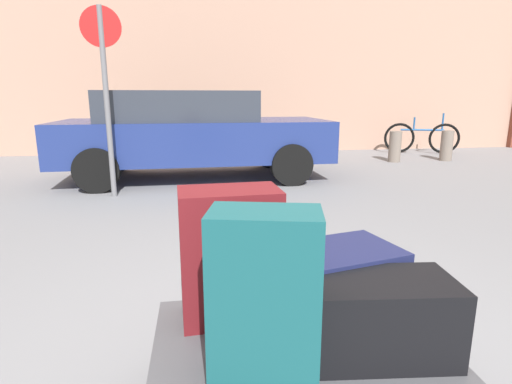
{
  "coord_description": "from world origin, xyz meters",
  "views": [
    {
      "loc": [
        -0.38,
        -1.46,
        1.32
      ],
      "look_at": [
        0.0,
        1.2,
        0.69
      ],
      "focal_mm": 28.45,
      "sensor_mm": 36.0,
      "label": 1
    }
  ],
  "objects_px": {
    "duffel_bag_black_front_right": "(377,317)",
    "bollard_kerb_mid": "(395,147)",
    "luggage_cart": "(297,354)",
    "duffel_bag_navy_rear_right": "(337,283)",
    "suitcase_maroon_front_left": "(230,255)",
    "no_parking_sign": "(105,83)",
    "bollard_kerb_far": "(447,146)",
    "suitcase_teal_center": "(265,299)",
    "bicycle_leaning": "(422,138)",
    "bollard_kerb_near": "(332,148)",
    "parked_car": "(191,132)"
  },
  "relations": [
    {
      "from": "parked_car",
      "to": "no_parking_sign",
      "type": "bearing_deg",
      "value": -131.87
    },
    {
      "from": "duffel_bag_black_front_right",
      "to": "bollard_kerb_mid",
      "type": "distance_m",
      "value": 7.47
    },
    {
      "from": "duffel_bag_black_front_right",
      "to": "bollard_kerb_far",
      "type": "height_order",
      "value": "duffel_bag_black_front_right"
    },
    {
      "from": "no_parking_sign",
      "to": "suitcase_maroon_front_left",
      "type": "bearing_deg",
      "value": -72.01
    },
    {
      "from": "bollard_kerb_far",
      "to": "duffel_bag_navy_rear_right",
      "type": "bearing_deg",
      "value": -126.27
    },
    {
      "from": "duffel_bag_navy_rear_right",
      "to": "bicycle_leaning",
      "type": "xyz_separation_m",
      "value": [
        4.79,
        7.57,
        -0.13
      ]
    },
    {
      "from": "duffel_bag_navy_rear_right",
      "to": "bollard_kerb_near",
      "type": "height_order",
      "value": "duffel_bag_navy_rear_right"
    },
    {
      "from": "bollard_kerb_far",
      "to": "suitcase_teal_center",
      "type": "bearing_deg",
      "value": -126.92
    },
    {
      "from": "luggage_cart",
      "to": "bollard_kerb_near",
      "type": "bearing_deg",
      "value": 70.15
    },
    {
      "from": "duffel_bag_navy_rear_right",
      "to": "duffel_bag_black_front_right",
      "type": "xyz_separation_m",
      "value": [
        0.06,
        -0.29,
        -0.01
      ]
    },
    {
      "from": "duffel_bag_black_front_right",
      "to": "bollard_kerb_mid",
      "type": "bearing_deg",
      "value": 68.03
    },
    {
      "from": "suitcase_teal_center",
      "to": "no_parking_sign",
      "type": "xyz_separation_m",
      "value": [
        -1.36,
        4.38,
        0.85
      ]
    },
    {
      "from": "suitcase_teal_center",
      "to": "parked_car",
      "type": "bearing_deg",
      "value": 106.0
    },
    {
      "from": "bicycle_leaning",
      "to": "bollard_kerb_mid",
      "type": "xyz_separation_m",
      "value": [
        -1.3,
        -1.22,
        -0.05
      ]
    },
    {
      "from": "parked_car",
      "to": "bollard_kerb_near",
      "type": "height_order",
      "value": "parked_car"
    },
    {
      "from": "duffel_bag_black_front_right",
      "to": "bollard_kerb_near",
      "type": "height_order",
      "value": "duffel_bag_black_front_right"
    },
    {
      "from": "suitcase_teal_center",
      "to": "no_parking_sign",
      "type": "relative_size",
      "value": 0.25
    },
    {
      "from": "duffel_bag_black_front_right",
      "to": "luggage_cart",
      "type": "bearing_deg",
      "value": 159.59
    },
    {
      "from": "suitcase_teal_center",
      "to": "suitcase_maroon_front_left",
      "type": "distance_m",
      "value": 0.45
    },
    {
      "from": "bollard_kerb_mid",
      "to": "luggage_cart",
      "type": "bearing_deg",
      "value": -119.67
    },
    {
      "from": "suitcase_teal_center",
      "to": "bollard_kerb_far",
      "type": "bearing_deg",
      "value": 65.97
    },
    {
      "from": "luggage_cart",
      "to": "suitcase_teal_center",
      "type": "height_order",
      "value": "suitcase_teal_center"
    },
    {
      "from": "duffel_bag_black_front_right",
      "to": "duffel_bag_navy_rear_right",
      "type": "bearing_deg",
      "value": 106.83
    },
    {
      "from": "bicycle_leaning",
      "to": "luggage_cart",
      "type": "bearing_deg",
      "value": -122.94
    },
    {
      "from": "duffel_bag_navy_rear_right",
      "to": "suitcase_maroon_front_left",
      "type": "relative_size",
      "value": 0.89
    },
    {
      "from": "duffel_bag_navy_rear_right",
      "to": "parked_car",
      "type": "xyz_separation_m",
      "value": [
        -0.69,
        5.19,
        0.26
      ]
    },
    {
      "from": "suitcase_teal_center",
      "to": "parked_car",
      "type": "height_order",
      "value": "parked_car"
    },
    {
      "from": "suitcase_maroon_front_left",
      "to": "parked_car",
      "type": "height_order",
      "value": "parked_car"
    },
    {
      "from": "bollard_kerb_mid",
      "to": "no_parking_sign",
      "type": "height_order",
      "value": "no_parking_sign"
    },
    {
      "from": "luggage_cart",
      "to": "bollard_kerb_mid",
      "type": "height_order",
      "value": "bollard_kerb_mid"
    },
    {
      "from": "luggage_cart",
      "to": "no_parking_sign",
      "type": "distance_m",
      "value": 4.6
    },
    {
      "from": "bollard_kerb_near",
      "to": "bollard_kerb_far",
      "type": "height_order",
      "value": "same"
    },
    {
      "from": "suitcase_teal_center",
      "to": "bollard_kerb_mid",
      "type": "relative_size",
      "value": 0.97
    },
    {
      "from": "duffel_bag_black_front_right",
      "to": "suitcase_maroon_front_left",
      "type": "distance_m",
      "value": 0.66
    },
    {
      "from": "bollard_kerb_near",
      "to": "no_parking_sign",
      "type": "height_order",
      "value": "no_parking_sign"
    },
    {
      "from": "duffel_bag_black_front_right",
      "to": "suitcase_teal_center",
      "type": "bearing_deg",
      "value": -164.02
    },
    {
      "from": "duffel_bag_black_front_right",
      "to": "suitcase_maroon_front_left",
      "type": "bearing_deg",
      "value": 151.41
    },
    {
      "from": "luggage_cart",
      "to": "bollard_kerb_far",
      "type": "relative_size",
      "value": 1.84
    },
    {
      "from": "luggage_cart",
      "to": "bicycle_leaning",
      "type": "relative_size",
      "value": 0.69
    },
    {
      "from": "bollard_kerb_far",
      "to": "no_parking_sign",
      "type": "distance_m",
      "value": 6.93
    },
    {
      "from": "suitcase_maroon_front_left",
      "to": "duffel_bag_black_front_right",
      "type": "bearing_deg",
      "value": -37.32
    },
    {
      "from": "luggage_cart",
      "to": "suitcase_teal_center",
      "type": "xyz_separation_m",
      "value": [
        -0.18,
        -0.22,
        0.38
      ]
    },
    {
      "from": "suitcase_teal_center",
      "to": "bollard_kerb_near",
      "type": "relative_size",
      "value": 0.97
    },
    {
      "from": "suitcase_teal_center",
      "to": "bicycle_leaning",
      "type": "distance_m",
      "value": 9.48
    },
    {
      "from": "duffel_bag_navy_rear_right",
      "to": "suitcase_maroon_front_left",
      "type": "bearing_deg",
      "value": 158.07
    },
    {
      "from": "bollard_kerb_far",
      "to": "bollard_kerb_mid",
      "type": "bearing_deg",
      "value": 180.0
    },
    {
      "from": "suitcase_maroon_front_left",
      "to": "bollard_kerb_near",
      "type": "xyz_separation_m",
      "value": [
        2.6,
        6.28,
        -0.32
      ]
    },
    {
      "from": "duffel_bag_black_front_right",
      "to": "bollard_kerb_near",
      "type": "relative_size",
      "value": 0.91
    },
    {
      "from": "luggage_cart",
      "to": "parked_car",
      "type": "bearing_deg",
      "value": 95.11
    },
    {
      "from": "duffel_bag_navy_rear_right",
      "to": "duffel_bag_black_front_right",
      "type": "bearing_deg",
      "value": -92.07
    }
  ]
}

